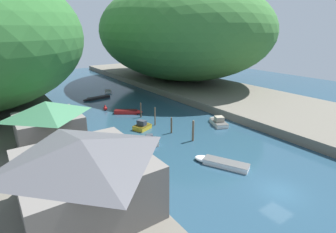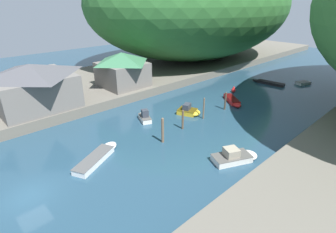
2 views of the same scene
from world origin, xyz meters
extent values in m
plane|color=#234256|center=(0.00, 30.00, 0.00)|extent=(130.00, 130.00, 0.00)
cube|color=#666056|center=(-22.85, 30.00, 0.71)|extent=(22.00, 120.00, 1.41)
ellipsoid|color=#2D662D|center=(-23.95, 47.27, 13.88)|extent=(38.82, 54.35, 24.93)
cube|color=slate|center=(-16.71, 6.60, 3.64)|extent=(9.33, 9.70, 4.45)
pyramid|color=#4C4C51|center=(-16.71, 6.60, 6.62)|extent=(10.08, 10.48, 1.51)
cube|color=slate|center=(-16.50, 20.87, 3.40)|extent=(7.14, 7.02, 3.98)
pyramid|color=#38704C|center=(-16.50, 20.87, 6.24)|extent=(7.71, 7.58, 1.71)
cube|color=silver|center=(-5.08, 16.47, 0.31)|extent=(2.88, 2.13, 0.62)
ellipsoid|color=silver|center=(-6.29, 16.98, 0.31)|extent=(1.65, 1.57, 0.62)
cube|color=#504E4A|center=(-5.08, 16.47, 0.64)|extent=(2.94, 2.18, 0.03)
cube|color=#333842|center=(-5.01, 16.44, 1.12)|extent=(1.17, 1.14, 1.01)
cube|color=gold|center=(-2.78, 22.42, 0.33)|extent=(3.09, 2.80, 0.66)
ellipsoid|color=gold|center=(-1.63, 22.91, 0.33)|extent=(1.89, 2.22, 0.66)
cube|color=#4C3E0E|center=(-2.78, 22.42, 0.67)|extent=(3.15, 2.86, 0.03)
cube|color=#333842|center=(-2.85, 22.38, 1.08)|extent=(1.35, 1.62, 0.85)
cube|color=red|center=(-1.28, 31.28, 0.31)|extent=(4.18, 3.50, 0.62)
ellipsoid|color=red|center=(0.42, 30.07, 0.31)|extent=(2.43, 2.24, 0.62)
cube|color=#450A0A|center=(-1.28, 31.28, 0.63)|extent=(4.26, 3.57, 0.03)
cube|color=silver|center=(8.61, 16.85, 0.32)|extent=(3.34, 4.29, 0.64)
ellipsoid|color=silver|center=(9.41, 18.60, 0.32)|extent=(2.45, 2.50, 0.64)
cube|color=#504E4A|center=(8.61, 16.85, 0.66)|extent=(3.40, 4.37, 0.03)
cube|color=#9E937F|center=(8.56, 16.74, 1.07)|extent=(1.78, 1.78, 0.86)
cube|color=white|center=(2.71, 49.39, 0.23)|extent=(2.39, 2.99, 0.46)
ellipsoid|color=white|center=(3.18, 50.60, 0.23)|extent=(1.85, 1.75, 0.46)
cube|color=#525252|center=(2.71, 49.39, 0.47)|extent=(2.44, 3.05, 0.03)
cube|color=black|center=(-1.49, 44.69, 0.22)|extent=(5.14, 1.97, 0.45)
ellipsoid|color=black|center=(-3.98, 44.42, 0.22)|extent=(2.64, 1.62, 0.45)
cube|color=black|center=(-1.49, 44.69, 0.46)|extent=(5.24, 2.01, 0.03)
cube|color=white|center=(-0.68, 6.48, 0.30)|extent=(3.71, 5.29, 0.61)
ellipsoid|color=white|center=(-1.85, 8.77, 0.30)|extent=(2.47, 2.96, 0.61)
cube|color=#525252|center=(-0.68, 6.48, 0.62)|extent=(3.78, 5.39, 0.03)
cylinder|color=brown|center=(0.91, 14.34, 1.44)|extent=(0.31, 0.31, 2.88)
sphere|color=brown|center=(0.91, 14.34, 2.94)|extent=(0.28, 0.28, 0.28)
cylinder|color=brown|center=(0.11, 18.46, 1.20)|extent=(0.26, 0.26, 2.40)
sphere|color=brown|center=(0.11, 18.46, 2.45)|extent=(0.24, 0.24, 0.24)
cylinder|color=brown|center=(-0.11, 22.80, 1.47)|extent=(0.21, 0.21, 2.93)
sphere|color=brown|center=(-0.11, 22.80, 2.97)|extent=(0.19, 0.19, 0.19)
cylinder|color=#4C3D2D|center=(-0.05, 27.69, 1.28)|extent=(0.26, 0.26, 2.56)
sphere|color=#4C3D2D|center=(-0.05, 27.69, 2.61)|extent=(0.23, 0.23, 0.23)
sphere|color=red|center=(-3.70, 35.37, 0.39)|extent=(0.78, 0.78, 0.78)
cone|color=red|center=(-3.70, 35.37, 0.97)|extent=(0.39, 0.39, 0.39)
cylinder|color=#282D3D|center=(-14.29, 11.56, 1.84)|extent=(0.13, 0.13, 0.85)
cylinder|color=#282D3D|center=(-14.34, 11.73, 1.84)|extent=(0.13, 0.13, 0.85)
cube|color=#2D2D33|center=(-14.31, 11.64, 2.57)|extent=(0.31, 0.42, 0.62)
sphere|color=tan|center=(-14.31, 11.64, 2.99)|extent=(0.22, 0.22, 0.22)
cylinder|color=#282D3D|center=(-13.70, 5.83, 1.84)|extent=(0.13, 0.13, 0.85)
cylinder|color=#282D3D|center=(-13.69, 6.00, 1.84)|extent=(0.13, 0.13, 0.85)
cube|color=#B2231E|center=(-13.69, 5.92, 2.57)|extent=(0.25, 0.40, 0.62)
sphere|color=tan|center=(-13.69, 5.92, 2.99)|extent=(0.22, 0.22, 0.22)
camera|label=1|loc=(-21.60, -11.80, 15.23)|focal=28.00mm
camera|label=2|loc=(20.66, -3.26, 15.14)|focal=28.00mm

